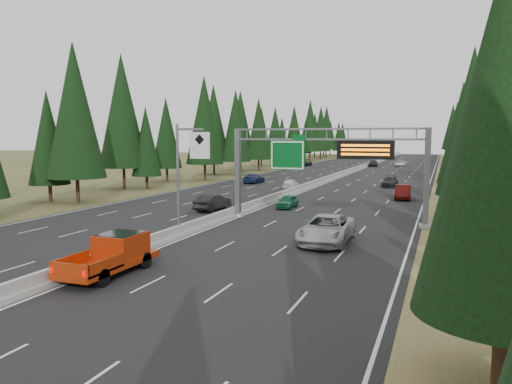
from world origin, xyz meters
TOP-DOWN VIEW (x-y plane):
  - road at (0.00, 80.00)m, footprint 32.00×260.00m
  - shoulder_right at (17.80, 80.00)m, footprint 3.60×260.00m
  - shoulder_left at (-17.80, 80.00)m, footprint 3.60×260.00m
  - median_barrier at (0.00, 80.00)m, footprint 0.70×260.00m
  - sign_gantry at (8.92, 34.88)m, footprint 16.75×0.98m
  - hov_sign_pole at (0.58, 24.97)m, footprint 2.80×0.50m
  - tree_row_right at (22.09, 73.04)m, footprint 11.75×243.38m
  - tree_row_left at (-21.82, 72.03)m, footprint 11.50×241.54m
  - silver_minivan at (10.21, 26.83)m, footprint 3.19×6.73m
  - red_pickup at (1.50, 15.69)m, footprint 2.20×6.16m
  - car_ahead_green at (2.88, 41.77)m, footprint 1.55×3.83m
  - car_ahead_dkred at (13.15, 53.24)m, footprint 1.94×4.97m
  - car_ahead_dkgrey at (10.29, 67.29)m, footprint 2.06×5.00m
  - car_ahead_white at (7.59, 119.60)m, footprint 2.34×4.98m
  - car_ahead_far at (1.50, 116.40)m, footprint 2.14×4.88m
  - car_onc_near at (-3.47, 37.78)m, footprint 2.09×4.83m
  - car_onc_blue at (-9.86, 65.67)m, footprint 2.18×5.05m
  - car_onc_white at (-1.98, 59.10)m, footprint 1.99×4.31m
  - car_onc_far at (-14.50, 112.38)m, footprint 2.95×5.78m

SIDE VIEW (x-z plane):
  - shoulder_right at x=17.80m, z-range 0.00..0.06m
  - shoulder_left at x=-17.80m, z-range 0.00..0.06m
  - road at x=0.00m, z-range 0.00..0.08m
  - median_barrier at x=0.00m, z-range -0.01..0.84m
  - car_ahead_green at x=2.88m, z-range 0.08..1.38m
  - car_ahead_white at x=7.59m, z-range 0.08..1.46m
  - car_onc_white at x=-1.98m, z-range 0.08..1.51m
  - car_ahead_dkgrey at x=10.29m, z-range 0.08..1.53m
  - car_onc_blue at x=-9.86m, z-range 0.08..1.53m
  - car_onc_near at x=-3.47m, z-range 0.08..1.63m
  - car_onc_far at x=-14.50m, z-range 0.08..1.64m
  - car_ahead_dkred at x=13.15m, z-range 0.08..1.69m
  - car_ahead_far at x=1.50m, z-range 0.08..1.72m
  - silver_minivan at x=10.21m, z-range 0.08..1.94m
  - red_pickup at x=1.50m, z-range 0.19..2.20m
  - hov_sign_pole at x=0.58m, z-range 0.72..8.72m
  - sign_gantry at x=8.92m, z-range 1.37..9.17m
  - tree_row_left at x=-21.82m, z-range -0.09..18.34m
  - tree_row_right at x=22.09m, z-range -0.06..18.44m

